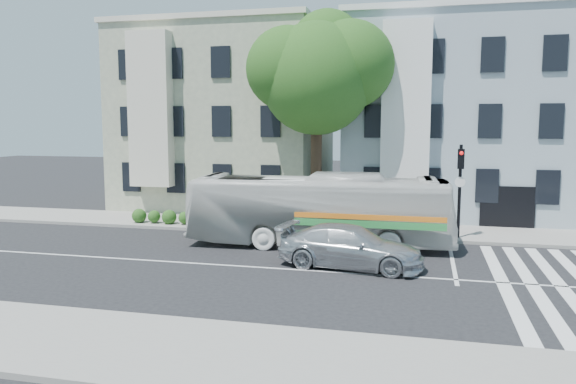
% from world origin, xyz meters
% --- Properties ---
extents(ground, '(120.00, 120.00, 0.00)m').
position_xyz_m(ground, '(0.00, 0.00, 0.00)').
color(ground, black).
rests_on(ground, ground).
extents(sidewalk_far, '(80.00, 4.00, 0.15)m').
position_xyz_m(sidewalk_far, '(0.00, 8.00, 0.07)').
color(sidewalk_far, gray).
rests_on(sidewalk_far, ground).
extents(sidewalk_near, '(80.00, 4.00, 0.15)m').
position_xyz_m(sidewalk_near, '(0.00, -8.00, 0.07)').
color(sidewalk_near, gray).
rests_on(sidewalk_near, ground).
extents(building_left, '(12.00, 10.00, 11.00)m').
position_xyz_m(building_left, '(-7.00, 15.00, 5.50)').
color(building_left, gray).
rests_on(building_left, ground).
extents(building_right, '(12.00, 10.00, 11.00)m').
position_xyz_m(building_right, '(7.00, 15.00, 5.50)').
color(building_right, '#90A0AC').
rests_on(building_right, ground).
extents(street_tree, '(7.30, 5.90, 11.10)m').
position_xyz_m(street_tree, '(0.06, 8.74, 7.83)').
color(street_tree, '#2D2116').
rests_on(street_tree, ground).
extents(bus, '(3.32, 11.48, 3.16)m').
position_xyz_m(bus, '(0.99, 4.10, 1.58)').
color(bus, silver).
rests_on(bus, ground).
extents(sedan, '(2.83, 5.59, 1.55)m').
position_xyz_m(sedan, '(2.78, 0.83, 0.78)').
color(sedan, silver).
rests_on(sedan, ground).
extents(hedge, '(8.08, 4.30, 0.70)m').
position_xyz_m(hedge, '(-4.81, 6.80, 0.50)').
color(hedge, '#216722').
rests_on(hedge, sidewalk_far).
extents(traffic_signal, '(0.46, 0.54, 4.36)m').
position_xyz_m(traffic_signal, '(6.90, 6.60, 2.81)').
color(traffic_signal, black).
rests_on(traffic_signal, ground).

